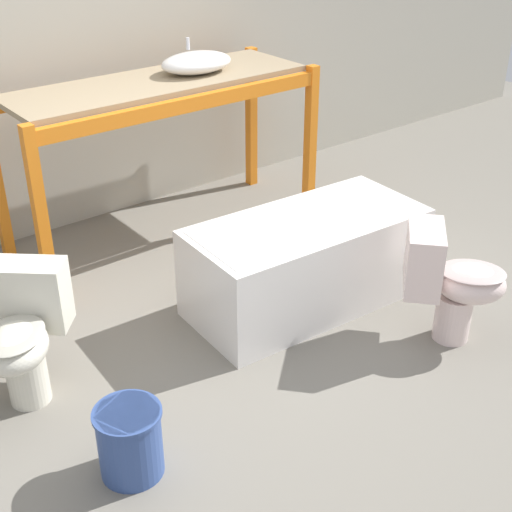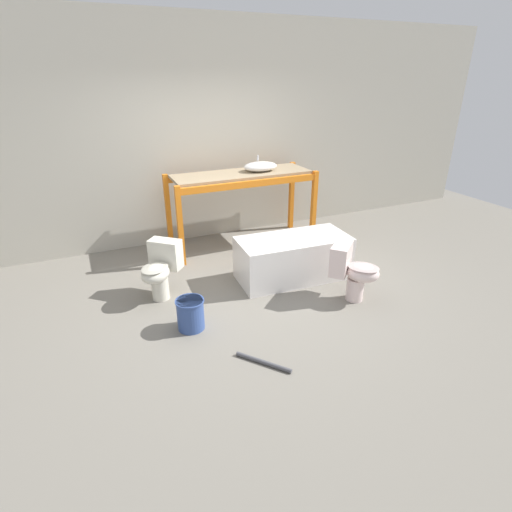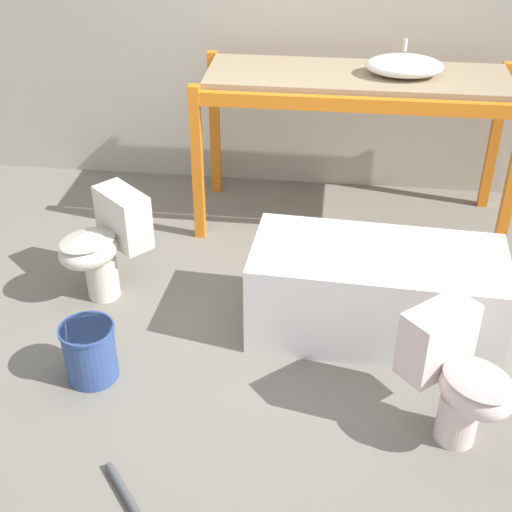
{
  "view_description": "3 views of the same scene",
  "coord_description": "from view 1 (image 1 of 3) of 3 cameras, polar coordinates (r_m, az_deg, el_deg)",
  "views": [
    {
      "loc": [
        -1.82,
        -2.57,
        2.34
      ],
      "look_at": [
        0.12,
        -0.11,
        0.62
      ],
      "focal_mm": 50.0,
      "sensor_mm": 36.0,
      "label": 1
    },
    {
      "loc": [
        -1.64,
        -3.89,
        2.43
      ],
      "look_at": [
        0.06,
        -0.11,
        0.53
      ],
      "focal_mm": 28.0,
      "sensor_mm": 36.0,
      "label": 2
    },
    {
      "loc": [
        0.4,
        -3.21,
        2.68
      ],
      "look_at": [
        0.04,
        -0.18,
        0.69
      ],
      "focal_mm": 50.0,
      "sensor_mm": 36.0,
      "label": 3
    }
  ],
  "objects": [
    {
      "name": "ground_plane",
      "position": [
        3.92,
        -2.32,
        -7.84
      ],
      "size": [
        12.0,
        12.0,
        0.0
      ],
      "primitive_type": "plane",
      "color": "slate"
    },
    {
      "name": "shelving_rack",
      "position": [
        4.85,
        -7.71,
        11.92
      ],
      "size": [
        2.15,
        0.77,
        1.12
      ],
      "color": "orange",
      "rests_on": "ground_plane"
    },
    {
      "name": "sink_basin",
      "position": [
        4.93,
        -4.79,
        15.17
      ],
      "size": [
        0.51,
        0.34,
        0.21
      ],
      "color": "white",
      "rests_on": "shelving_rack"
    },
    {
      "name": "bathtub_main",
      "position": [
        4.21,
        4.07,
        0.02
      ],
      "size": [
        1.45,
        0.73,
        0.55
      ],
      "rotation": [
        0.0,
        0.0,
        -0.06
      ],
      "color": "white",
      "rests_on": "ground_plane"
    },
    {
      "name": "toilet_near",
      "position": [
        3.99,
        15.2,
        -1.8
      ],
      "size": [
        0.61,
        0.63,
        0.67
      ],
      "rotation": [
        0.0,
        0.0,
        0.73
      ],
      "color": "silver",
      "rests_on": "ground_plane"
    },
    {
      "name": "toilet_far",
      "position": [
        3.62,
        -18.12,
        -5.73
      ],
      "size": [
        0.61,
        0.63,
        0.67
      ],
      "rotation": [
        0.0,
        0.0,
        -0.72
      ],
      "color": "silver",
      "rests_on": "ground_plane"
    },
    {
      "name": "bucket_white",
      "position": [
        3.2,
        -10.06,
        -14.31
      ],
      "size": [
        0.3,
        0.3,
        0.33
      ],
      "color": "#334C8C",
      "rests_on": "ground_plane"
    }
  ]
}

